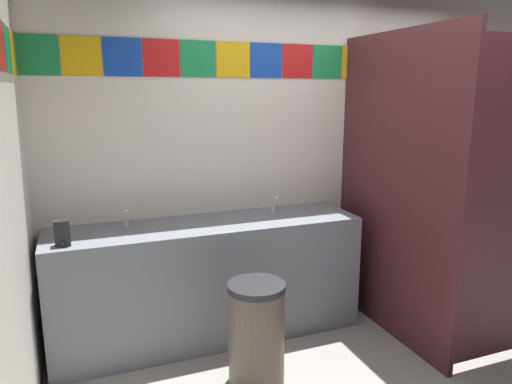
# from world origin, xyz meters

# --- Properties ---
(wall_back) EXTENTS (4.27, 0.09, 2.86)m
(wall_back) POSITION_xyz_m (0.00, 1.46, 1.43)
(wall_back) COLOR silver
(wall_back) RESTS_ON ground_plane
(vanity_counter) EXTENTS (2.24, 0.57, 0.88)m
(vanity_counter) POSITION_xyz_m (-0.97, 1.14, 0.45)
(vanity_counter) COLOR slate
(vanity_counter) RESTS_ON ground_plane
(faucet_left) EXTENTS (0.04, 0.10, 0.14)m
(faucet_left) POSITION_xyz_m (-1.53, 1.23, 0.93)
(faucet_left) COLOR silver
(faucet_left) RESTS_ON vanity_counter
(faucet_right) EXTENTS (0.04, 0.10, 0.14)m
(faucet_right) POSITION_xyz_m (-0.41, 1.23, 0.93)
(faucet_right) COLOR silver
(faucet_right) RESTS_ON vanity_counter
(soap_dispenser) EXTENTS (0.09, 0.09, 0.16)m
(soap_dispenser) POSITION_xyz_m (-1.93, 0.97, 0.96)
(soap_dispenser) COLOR black
(soap_dispenser) RESTS_ON vanity_counter
(stall_divider) EXTENTS (0.92, 1.38, 2.23)m
(stall_divider) POSITION_xyz_m (0.50, 0.48, 1.11)
(stall_divider) COLOR #471E23
(stall_divider) RESTS_ON ground_plane
(toilet) EXTENTS (0.39, 0.49, 0.74)m
(toilet) POSITION_xyz_m (0.89, 1.03, 0.30)
(toilet) COLOR white
(toilet) RESTS_ON ground_plane
(trash_bin) EXTENTS (0.36, 0.36, 0.67)m
(trash_bin) POSITION_xyz_m (-0.85, 0.46, 0.33)
(trash_bin) COLOR brown
(trash_bin) RESTS_ON ground_plane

